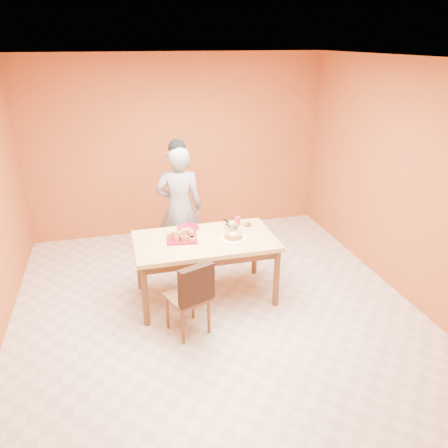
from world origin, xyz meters
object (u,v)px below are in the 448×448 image
object	(u,v)px
magenta_glass	(238,221)
egg_ornament	(234,227)
dining_chair	(188,296)
dining_table	(205,246)
red_dinner_plate	(188,228)
person	(180,208)
pastry_platter	(182,238)
checker_tin	(248,225)
sponge_cake	(233,236)

from	to	relation	value
magenta_glass	egg_ornament	bearing A→B (deg)	-117.08
dining_chair	magenta_glass	xyz separation A→B (m)	(0.80, 0.93, 0.37)
dining_table	red_dinner_plate	distance (m)	0.39
person	dining_table	bearing A→B (deg)	108.18
dining_chair	egg_ornament	xyz separation A→B (m)	(0.70, 0.73, 0.38)
pastry_platter	checker_tin	distance (m)	0.86
magenta_glass	red_dinner_plate	bearing A→B (deg)	175.29
dining_table	magenta_glass	size ratio (longest dim) A/B	15.86
egg_ornament	person	bearing A→B (deg)	116.48
dining_chair	egg_ornament	size ratio (longest dim) A/B	6.95
pastry_platter	sponge_cake	xyz separation A→B (m)	(0.57, -0.14, 0.03)
egg_ornament	checker_tin	distance (m)	0.26
dining_chair	pastry_platter	xyz separation A→B (m)	(0.07, 0.70, 0.33)
pastry_platter	magenta_glass	world-z (taller)	magenta_glass
person	checker_tin	distance (m)	0.97
pastry_platter	sponge_cake	bearing A→B (deg)	-14.06
pastry_platter	red_dinner_plate	distance (m)	0.30
person	red_dinner_plate	bearing A→B (deg)	100.48
dining_chair	pastry_platter	world-z (taller)	dining_chair
red_dinner_plate	sponge_cake	size ratio (longest dim) A/B	1.27
dining_chair	red_dinner_plate	world-z (taller)	dining_chair
red_dinner_plate	pastry_platter	bearing A→B (deg)	-114.07
magenta_glass	checker_tin	size ratio (longest dim) A/B	1.09
dining_chair	magenta_glass	bearing A→B (deg)	28.22
egg_ornament	checker_tin	world-z (taller)	egg_ornament
dining_chair	pastry_platter	size ratio (longest dim) A/B	2.51
dining_chair	egg_ornament	bearing A→B (deg)	25.27
red_dinner_plate	sponge_cake	xyz separation A→B (m)	(0.44, -0.42, 0.03)
dining_table	pastry_platter	world-z (taller)	pastry_platter
checker_tin	red_dinner_plate	bearing A→B (deg)	171.50
sponge_cake	egg_ornament	distance (m)	0.19
person	red_dinner_plate	size ratio (longest dim) A/B	6.23
red_dinner_plate	sponge_cake	bearing A→B (deg)	-43.33
person	egg_ornament	world-z (taller)	person
sponge_cake	magenta_glass	xyz separation A→B (m)	(0.16, 0.37, 0.01)
dining_table	person	bearing A→B (deg)	99.22
red_dinner_plate	checker_tin	bearing A→B (deg)	-8.50
dining_chair	checker_tin	bearing A→B (deg)	22.65
dining_table	checker_tin	size ratio (longest dim) A/B	17.32
sponge_cake	magenta_glass	world-z (taller)	magenta_glass
sponge_cake	checker_tin	bearing A→B (deg)	48.80
sponge_cake	person	bearing A→B (deg)	115.84
egg_ornament	pastry_platter	bearing A→B (deg)	175.51
sponge_cake	magenta_glass	bearing A→B (deg)	66.48
dining_table	checker_tin	xyz separation A→B (m)	(0.59, 0.24, 0.11)
dining_chair	person	size ratio (longest dim) A/B	0.52
person	sponge_cake	world-z (taller)	person
red_dinner_plate	sponge_cake	world-z (taller)	sponge_cake
dining_chair	pastry_platter	bearing A→B (deg)	63.07
egg_ornament	magenta_glass	bearing A→B (deg)	55.42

